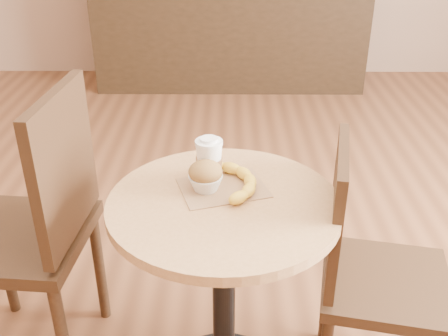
{
  "coord_description": "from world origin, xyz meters",
  "views": [
    {
      "loc": [
        -0.02,
        -1.24,
        1.51
      ],
      "look_at": [
        -0.03,
        0.04,
        0.83
      ],
      "focal_mm": 42.0,
      "sensor_mm": 36.0,
      "label": 1
    }
  ],
  "objects_px": {
    "banana": "(232,181)",
    "chair_left": "(35,225)",
    "coffee_cup": "(209,161)",
    "cafe_table": "(224,267)",
    "muffin": "(206,176)",
    "chair_right": "(367,268)"
  },
  "relations": [
    {
      "from": "chair_left",
      "to": "chair_right",
      "type": "relative_size",
      "value": 1.15
    },
    {
      "from": "chair_left",
      "to": "banana",
      "type": "bearing_deg",
      "value": 86.94
    },
    {
      "from": "chair_left",
      "to": "chair_right",
      "type": "height_order",
      "value": "chair_left"
    },
    {
      "from": "muffin",
      "to": "coffee_cup",
      "type": "bearing_deg",
      "value": 82.82
    },
    {
      "from": "chair_left",
      "to": "banana",
      "type": "distance_m",
      "value": 0.67
    },
    {
      "from": "cafe_table",
      "to": "chair_right",
      "type": "relative_size",
      "value": 0.85
    },
    {
      "from": "banana",
      "to": "chair_right",
      "type": "bearing_deg",
      "value": -20.06
    },
    {
      "from": "cafe_table",
      "to": "chair_left",
      "type": "relative_size",
      "value": 0.74
    },
    {
      "from": "cafe_table",
      "to": "coffee_cup",
      "type": "bearing_deg",
      "value": 110.24
    },
    {
      "from": "banana",
      "to": "chair_left",
      "type": "bearing_deg",
      "value": 156.58
    },
    {
      "from": "coffee_cup",
      "to": "banana",
      "type": "xyz_separation_m",
      "value": [
        0.07,
        -0.05,
        -0.04
      ]
    },
    {
      "from": "chair_left",
      "to": "chair_right",
      "type": "distance_m",
      "value": 1.06
    },
    {
      "from": "chair_left",
      "to": "coffee_cup",
      "type": "xyz_separation_m",
      "value": [
        0.57,
        -0.04,
        0.26
      ]
    },
    {
      "from": "cafe_table",
      "to": "chair_left",
      "type": "xyz_separation_m",
      "value": [
        -0.61,
        0.16,
        0.04
      ]
    },
    {
      "from": "chair_left",
      "to": "banana",
      "type": "height_order",
      "value": "chair_left"
    },
    {
      "from": "cafe_table",
      "to": "chair_left",
      "type": "distance_m",
      "value": 0.63
    },
    {
      "from": "cafe_table",
      "to": "banana",
      "type": "relative_size",
      "value": 3.03
    },
    {
      "from": "chair_right",
      "to": "banana",
      "type": "bearing_deg",
      "value": 97.12
    },
    {
      "from": "coffee_cup",
      "to": "muffin",
      "type": "distance_m",
      "value": 0.07
    },
    {
      "from": "coffee_cup",
      "to": "banana",
      "type": "relative_size",
      "value": 0.54
    },
    {
      "from": "coffee_cup",
      "to": "muffin",
      "type": "bearing_deg",
      "value": -72.84
    },
    {
      "from": "cafe_table",
      "to": "chair_right",
      "type": "height_order",
      "value": "chair_right"
    }
  ]
}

